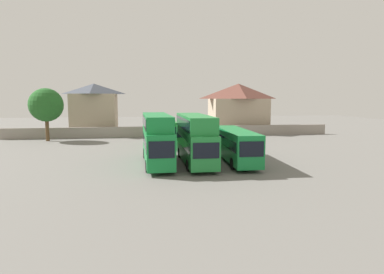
{
  "coord_description": "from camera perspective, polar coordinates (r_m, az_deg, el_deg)",
  "views": [
    {
      "loc": [
        -5.46,
        -32.81,
        6.53
      ],
      "look_at": [
        0.0,
        3.0,
        2.33
      ],
      "focal_mm": 31.04,
      "sensor_mm": 36.0,
      "label": 1
    }
  ],
  "objects": [
    {
      "name": "tree_left_of_lot",
      "position": [
        55.65,
        -23.79,
        5.04
      ],
      "size": [
        5.13,
        5.13,
        8.13
      ],
      "color": "brown",
      "rests_on": "ground"
    },
    {
      "name": "bus_1",
      "position": [
        33.14,
        -6.05,
        0.11
      ],
      "size": [
        2.73,
        11.38,
        4.96
      ],
      "rotation": [
        0.0,
        0.0,
        -1.55
      ],
      "color": "#158038",
      "rests_on": "ground"
    },
    {
      "name": "bus_2",
      "position": [
        33.41,
        0.52,
        0.13
      ],
      "size": [
        2.66,
        11.59,
        4.89
      ],
      "rotation": [
        0.0,
        0.0,
        -1.57
      ],
      "color": "#208237",
      "rests_on": "ground"
    },
    {
      "name": "house_terrace_left",
      "position": [
        63.77,
        -16.39,
        4.71
      ],
      "size": [
        8.21,
        7.91,
        9.25
      ],
      "color": "tan",
      "rests_on": "ground"
    },
    {
      "name": "ground",
      "position": [
        51.52,
        -2.52,
        -0.67
      ],
      "size": [
        140.0,
        140.0,
        0.0
      ],
      "primitive_type": "plane",
      "color": "slate"
    },
    {
      "name": "bus_5",
      "position": [
        47.1,
        -0.25,
        1.06
      ],
      "size": [
        3.13,
        11.38,
        3.45
      ],
      "rotation": [
        0.0,
        0.0,
        -1.63
      ],
      "color": "#22883E",
      "rests_on": "ground"
    },
    {
      "name": "bus_4",
      "position": [
        47.29,
        -4.47,
        1.07
      ],
      "size": [
        2.71,
        10.61,
        3.46
      ],
      "rotation": [
        0.0,
        0.0,
        -1.6
      ],
      "color": "#238B30",
      "rests_on": "ground"
    },
    {
      "name": "depot_boundary_wall",
      "position": [
        57.29,
        -3.16,
        0.97
      ],
      "size": [
        56.0,
        0.5,
        1.8
      ],
      "primitive_type": "cube",
      "color": "gray",
      "rests_on": "ground"
    },
    {
      "name": "bus_3",
      "position": [
        34.42,
        7.52,
        -1.14
      ],
      "size": [
        2.92,
        11.54,
        3.35
      ],
      "rotation": [
        0.0,
        0.0,
        -1.61
      ],
      "color": "#16803A",
      "rests_on": "ground"
    },
    {
      "name": "house_terrace_centre",
      "position": [
        64.98,
        7.93,
        5.02
      ],
      "size": [
        10.97,
        7.54,
        9.39
      ],
      "color": "tan",
      "rests_on": "ground"
    }
  ]
}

